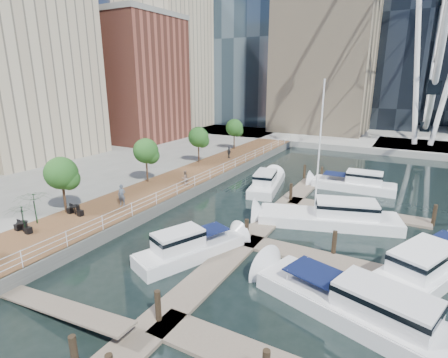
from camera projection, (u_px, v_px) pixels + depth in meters
ground at (140, 286)px, 20.17m from camera, size 520.00×520.00×0.00m
boardwalk at (172, 187)px, 36.82m from camera, size 6.00×60.00×1.00m
seawall at (196, 191)px, 35.43m from camera, size 0.25×60.00×1.00m
land_inland at (18, 159)px, 49.32m from camera, size 48.00×90.00×1.00m
land_far at (370, 116)px, 105.85m from camera, size 200.00×114.00×1.00m
pier at (422, 148)px, 57.30m from camera, size 14.00×12.00×1.00m
railing at (195, 181)px, 35.19m from camera, size 0.10×60.00×1.05m
floating_docks at (322, 240)px, 24.74m from camera, size 16.00×34.00×2.60m
midrise_condos at (88, 65)px, 54.53m from camera, size 19.00×67.00×28.00m
street_trees at (146, 151)px, 36.03m from camera, size 2.60×42.60×4.60m
yacht_foreground at (356, 318)px, 17.45m from camera, size 11.89×6.30×2.15m
pedestrian_near at (122, 195)px, 29.83m from camera, size 0.77×0.61×1.84m
pedestrian_mid at (185, 178)px, 35.41m from camera, size 0.72×0.85×1.53m
pedestrian_far at (229, 153)px, 47.53m from camera, size 0.97×0.72×1.52m
moored_yachts at (323, 229)px, 27.64m from camera, size 21.00×35.69×11.50m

